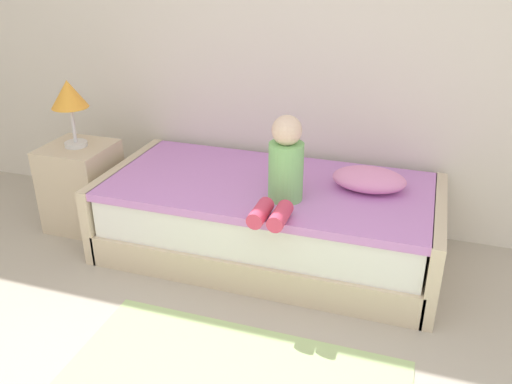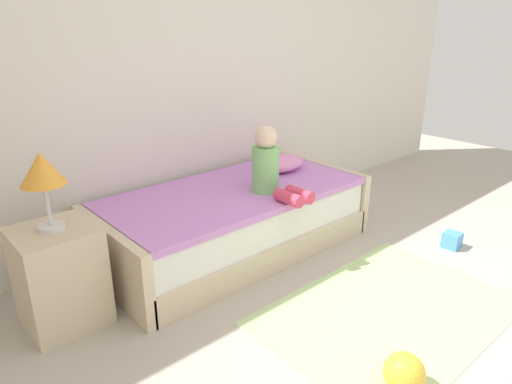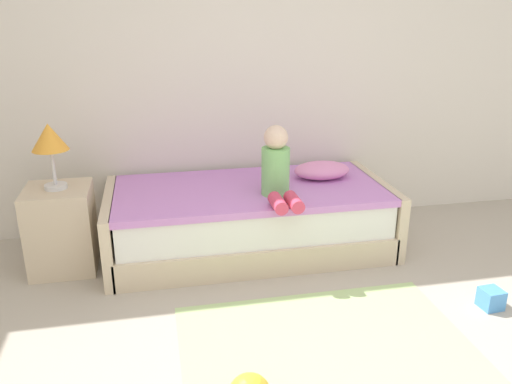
{
  "view_description": "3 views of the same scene",
  "coord_description": "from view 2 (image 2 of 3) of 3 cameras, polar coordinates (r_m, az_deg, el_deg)",
  "views": [
    {
      "loc": [
        0.74,
        -0.89,
        1.86
      ],
      "look_at": [
        -0.13,
        1.75,
        0.55
      ],
      "focal_mm": 37.5,
      "sensor_mm": 36.0,
      "label": 1
    },
    {
      "loc": [
        -2.17,
        -0.55,
        1.7
      ],
      "look_at": [
        -0.13,
        1.75,
        0.55
      ],
      "focal_mm": 32.17,
      "sensor_mm": 36.0,
      "label": 2
    },
    {
      "loc": [
        -0.81,
        -1.55,
        1.76
      ],
      "look_at": [
        -0.13,
        1.75,
        0.55
      ],
      "focal_mm": 36.07,
      "sensor_mm": 36.0,
      "label": 3
    }
  ],
  "objects": [
    {
      "name": "table_lamp",
      "position": [
        2.72,
        -25.06,
        2.18
      ],
      "size": [
        0.24,
        0.24,
        0.45
      ],
      "color": "silver",
      "rests_on": "nightstand"
    },
    {
      "name": "toy_ball",
      "position": [
        2.49,
        17.93,
        -20.63
      ],
      "size": [
        0.2,
        0.2,
        0.2
      ],
      "primitive_type": "sphere",
      "color": "yellow",
      "rests_on": "ground"
    },
    {
      "name": "nightstand",
      "position": [
        2.96,
        -23.2,
        -9.58
      ],
      "size": [
        0.44,
        0.44,
        0.6
      ],
      "primitive_type": "cube",
      "color": "beige",
      "rests_on": "ground"
    },
    {
      "name": "toy_block",
      "position": [
        3.99,
        23.19,
        -5.52
      ],
      "size": [
        0.14,
        0.14,
        0.13
      ],
      "primitive_type": "cube",
      "rotation": [
        0.0,
        0.0,
        1.64
      ],
      "color": "#4C99E5",
      "rests_on": "ground"
    },
    {
      "name": "bed",
      "position": [
        3.58,
        -2.66,
        -3.51
      ],
      "size": [
        2.11,
        1.0,
        0.5
      ],
      "color": "beige",
      "rests_on": "ground"
    },
    {
      "name": "wall_rear",
      "position": [
        3.84,
        -7.27,
        16.6
      ],
      "size": [
        7.2,
        0.1,
        2.9
      ],
      "primitive_type": "cube",
      "color": "silver",
      "rests_on": "ground"
    },
    {
      "name": "area_rug",
      "position": [
        3.06,
        16.25,
        -14.07
      ],
      "size": [
        1.6,
        1.1,
        0.01
      ],
      "primitive_type": "cube",
      "color": "#B2D189",
      "rests_on": "ground"
    },
    {
      "name": "child_figure",
      "position": [
        3.35,
        1.75,
        3.19
      ],
      "size": [
        0.2,
        0.51,
        0.5
      ],
      "color": "#7FC672",
      "rests_on": "bed"
    },
    {
      "name": "pillow",
      "position": [
        3.91,
        3.17,
        3.59
      ],
      "size": [
        0.44,
        0.3,
        0.13
      ],
      "primitive_type": "ellipsoid",
      "color": "#EA8CC6",
      "rests_on": "bed"
    },
    {
      "name": "ground_plane",
      "position": [
        2.81,
        28.34,
        -19.61
      ],
      "size": [
        9.2,
        9.2,
        0.0
      ],
      "primitive_type": "plane",
      "color": "#B2A899"
    }
  ]
}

